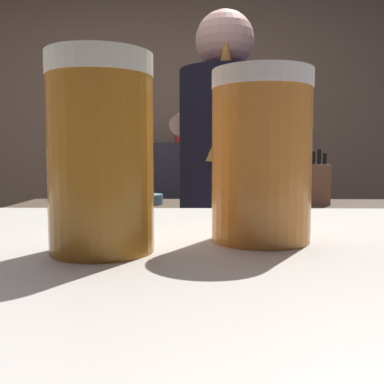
{
  "coord_description": "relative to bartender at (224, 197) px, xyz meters",
  "views": [
    {
      "loc": [
        0.22,
        -1.39,
        1.12
      ],
      "look_at": [
        0.21,
        -0.75,
        1.07
      ],
      "focal_mm": 41.05,
      "sensor_mm": 36.0,
      "label": 1
    }
  ],
  "objects": [
    {
      "name": "wall_back",
      "position": [
        -0.31,
        1.91,
        0.39
      ],
      "size": [
        5.2,
        0.1,
        2.7
      ],
      "primitive_type": "cube",
      "color": "gray",
      "rests_on": "ground"
    },
    {
      "name": "prep_counter",
      "position": [
        0.04,
        0.46,
        -0.52
      ],
      "size": [
        2.1,
        0.6,
        0.88
      ],
      "primitive_type": "cube",
      "color": "#4C3F2E",
      "rests_on": "ground"
    },
    {
      "name": "back_shelf",
      "position": [
        -0.46,
        1.63,
        -0.36
      ],
      "size": [
        0.89,
        0.36,
        1.21
      ],
      "primitive_type": "cube",
      "color": "#353341",
      "rests_on": "ground"
    },
    {
      "name": "bartender",
      "position": [
        0.0,
        0.0,
        0.0
      ],
      "size": [
        0.43,
        0.51,
        1.66
      ],
      "rotation": [
        0.0,
        0.0,
        1.55
      ],
      "color": "#2C2D33",
      "rests_on": "ground"
    },
    {
      "name": "knife_block",
      "position": [
        0.49,
        0.49,
        0.02
      ],
      "size": [
        0.1,
        0.08,
        0.27
      ],
      "color": "brown",
      "rests_on": "prep_counter"
    },
    {
      "name": "mixing_bowl",
      "position": [
        -0.37,
        0.49,
        -0.06
      ],
      "size": [
        0.18,
        0.18,
        0.05
      ],
      "primitive_type": "cylinder",
      "color": "slate",
      "rests_on": "prep_counter"
    },
    {
      "name": "chefs_knife",
      "position": [
        0.28,
        0.41,
        -0.08
      ],
      "size": [
        0.24,
        0.11,
        0.01
      ],
      "primitive_type": "cube",
      "rotation": [
        0.0,
        0.0,
        -0.33
      ],
      "color": "silver",
      "rests_on": "prep_counter"
    },
    {
      "name": "pint_glass_near",
      "position": [
        -0.04,
        -1.3,
        0.16
      ],
      "size": [
        0.08,
        0.08,
        0.14
      ],
      "color": "orange",
      "rests_on": "bar_counter"
    },
    {
      "name": "pint_glass_far",
      "position": [
        -0.17,
        -1.35,
        0.16
      ],
      "size": [
        0.08,
        0.08,
        0.15
      ],
      "color": "#B06D1F",
      "rests_on": "bar_counter"
    },
    {
      "name": "bottle_hot_sauce",
      "position": [
        -0.66,
        1.66,
        0.36
      ],
      "size": [
        0.06,
        0.06,
        0.27
      ],
      "color": "#D1CB7C",
      "rests_on": "back_shelf"
    },
    {
      "name": "bottle_vinegar",
      "position": [
        -0.24,
        1.53,
        0.33
      ],
      "size": [
        0.07,
        0.07,
        0.22
      ],
      "color": "red",
      "rests_on": "back_shelf"
    }
  ]
}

